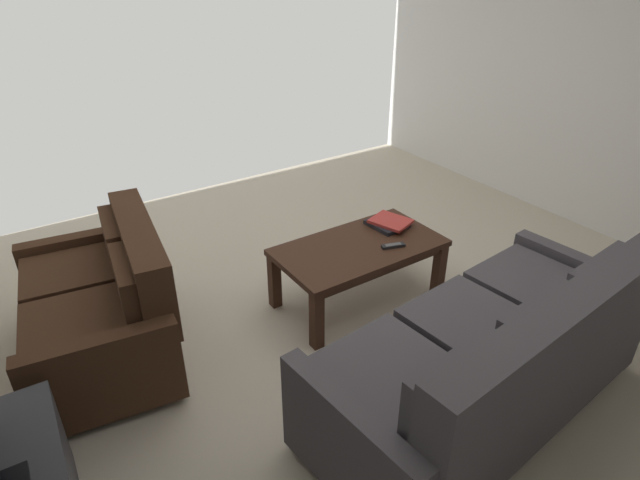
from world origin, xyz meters
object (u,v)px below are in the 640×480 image
at_px(loveseat_near, 105,305).
at_px(book_stack, 388,223).
at_px(sofa_main, 493,360).
at_px(coffee_table, 359,254).
at_px(tv_remote, 393,246).

height_order(loveseat_near, book_stack, loveseat_near).
bearing_deg(loveseat_near, sofa_main, 133.07).
height_order(sofa_main, coffee_table, sofa_main).
height_order(sofa_main, book_stack, sofa_main).
bearing_deg(sofa_main, book_stack, -107.72).
height_order(sofa_main, loveseat_near, sofa_main).
height_order(coffee_table, book_stack, book_stack).
bearing_deg(coffee_table, sofa_main, 86.30).
xyz_separation_m(loveseat_near, coffee_table, (-1.58, 0.40, 0.03)).
xyz_separation_m(sofa_main, loveseat_near, (1.51, -1.61, -0.03)).
distance_m(loveseat_near, tv_remote, 1.84).
distance_m(book_stack, tv_remote, 0.31).
bearing_deg(book_stack, tv_remote, 55.69).
relative_size(sofa_main, loveseat_near, 1.47).
distance_m(sofa_main, book_stack, 1.39).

